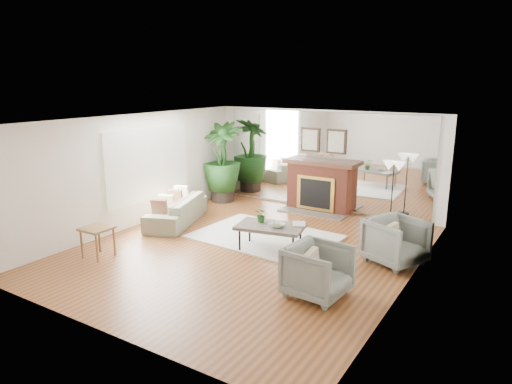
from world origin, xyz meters
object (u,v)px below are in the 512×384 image
Objects in this scene: sofa at (177,210)px; armchair_front at (318,271)px; coffee_table at (270,227)px; side_table at (97,232)px; armchair_back at (396,241)px; potted_ficus at (222,160)px; fireplace at (319,185)px; floor_lamp at (394,171)px.

sofa is 2.33× the size of armchair_front.
side_table is (-2.54, -1.98, 0.02)m from coffee_table.
sofa is at bearing 117.96° from armchair_back.
side_table is 4.59m from potted_ficus.
fireplace is at bearing 71.96° from armchair_back.
fireplace is 2.33× the size of armchair_front.
fireplace is 5.49m from side_table.
armchair_front is 0.59× the size of floor_lamp.
armchair_front is at bearing -65.86° from fireplace.
potted_ficus is at bearing -178.76° from floor_lamp.
fireplace is 0.96× the size of potted_ficus.
fireplace is 1.00× the size of sofa.
floor_lamp is (4.27, 2.26, 0.98)m from sofa.
fireplace reaches higher than coffee_table.
side_table is 6.23m from floor_lamp.
coffee_table is (0.37, -3.06, -0.19)m from fireplace.
coffee_table is 3.22m from side_table.
floor_lamp is (1.56, 2.64, 0.81)m from coffee_table.
coffee_table is 0.65× the size of potted_ficus.
armchair_back is (2.23, 0.61, -0.05)m from coffee_table.
armchair_back is at bearing 15.42° from coffee_table.
coffee_table is at bearing -120.66° from floor_lamp.
side_table is (0.17, -2.35, 0.18)m from sofa.
armchair_front reaches higher than sofa.
coffee_table is 2.02m from armchair_front.
floor_lamp is at bearing 59.34° from coffee_table.
coffee_table is at bearing 62.58° from sofa.
coffee_table is at bearing 37.94° from side_table.
coffee_table is 3.97m from potted_ficus.
side_table is 0.27× the size of potted_ficus.
armchair_front is 4.01m from floor_lamp.
coffee_table is at bearing 55.87° from armchair_front.
armchair_back is 0.43× the size of potted_ficus.
coffee_table is at bearing -83.06° from fireplace.
sofa is at bearing 172.13° from coffee_table.
coffee_table is 0.68× the size of sofa.
armchair_front is at bearing -40.04° from potted_ficus.
armchair_back is (2.60, -2.44, -0.24)m from fireplace.
armchair_back is 5.59m from potted_ficus.
fireplace is at bearing 96.94° from coffee_table.
potted_ficus reaches higher than sofa.
armchair_back is at bearing -71.81° from floor_lamp.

